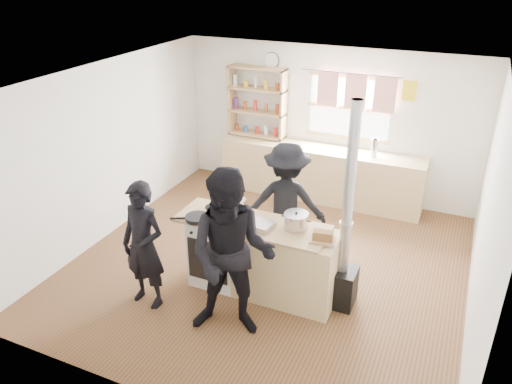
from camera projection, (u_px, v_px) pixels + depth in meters
ground at (269, 264)px, 6.74m from camera, size 5.00×5.00×0.01m
back_counter at (320, 173)px, 8.37m from camera, size 3.40×0.55×0.90m
shelving_unit at (257, 102)px, 8.45m from camera, size 1.00×0.28×1.20m
thermos at (374, 148)px, 7.80m from camera, size 0.10×0.10×0.28m
cooking_island at (263, 258)px, 6.03m from camera, size 1.97×0.64×0.93m
skillet_greens at (197, 218)px, 5.93m from camera, size 0.39×0.39×0.05m
roast_tray at (258, 224)px, 5.76m from camera, size 0.39×0.30×0.07m
stockpot_stove at (237, 205)px, 6.12m from camera, size 0.22×0.22×0.18m
stockpot_counter at (296, 221)px, 5.72m from camera, size 0.28×0.28×0.21m
bread_board at (323, 237)px, 5.48m from camera, size 0.31×0.24×0.12m
flue_heater at (343, 257)px, 5.71m from camera, size 0.35×0.35×2.50m
person_near_left at (144, 246)px, 5.69m from camera, size 0.60×0.43×1.56m
person_near_right at (232, 256)px, 5.18m from camera, size 1.09×0.95×1.92m
person_far at (286, 202)px, 6.59m from camera, size 1.17×0.82×1.65m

